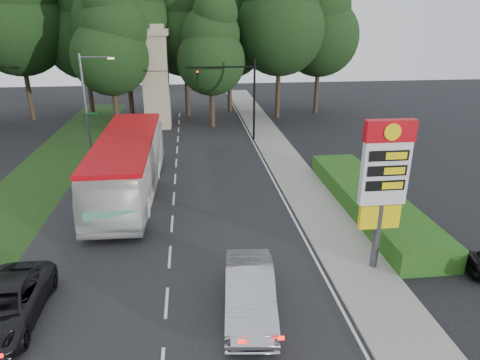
{
  "coord_description": "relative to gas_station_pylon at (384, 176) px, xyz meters",
  "views": [
    {
      "loc": [
        1.26,
        -13.89,
        10.68
      ],
      "look_at": [
        3.84,
        8.09,
        2.2
      ],
      "focal_mm": 32.0,
      "sensor_mm": 36.0,
      "label": 1
    }
  ],
  "objects": [
    {
      "name": "streetlight_signs",
      "position": [
        -16.19,
        20.01,
        -0.01
      ],
      "size": [
        2.75,
        0.98,
        8.0
      ],
      "color": "#59595E",
      "rests_on": "ground"
    },
    {
      "name": "hedge",
      "position": [
        2.3,
        6.01,
        -3.85
      ],
      "size": [
        3.0,
        14.0,
        1.2
      ],
      "primitive_type": "cube",
      "color": "#204B14",
      "rests_on": "ground"
    },
    {
      "name": "tree_far_east",
      "position": [
        6.8,
        33.01,
        5.9
      ],
      "size": [
        8.68,
        8.68,
        17.05
      ],
      "color": "#2D2116",
      "rests_on": "ground"
    },
    {
      "name": "ground",
      "position": [
        -9.2,
        -1.99,
        -4.45
      ],
      "size": [
        120.0,
        120.0,
        0.0
      ],
      "primitive_type": "plane",
      "color": "black",
      "rests_on": "ground"
    },
    {
      "name": "tree_east_near",
      "position": [
        -3.2,
        35.01,
        5.23
      ],
      "size": [
        8.12,
        8.12,
        15.95
      ],
      "color": "#2D2116",
      "rests_on": "ground"
    },
    {
      "name": "traffic_signal_mast",
      "position": [
        -3.52,
        22.0,
        0.22
      ],
      "size": [
        6.1,
        0.35,
        7.2
      ],
      "color": "black",
      "rests_on": "ground"
    },
    {
      "name": "tree_east_mid",
      "position": [
        1.8,
        31.01,
        6.91
      ],
      "size": [
        9.52,
        9.52,
        18.7
      ],
      "color": "#2D2116",
      "rests_on": "ground"
    },
    {
      "name": "tree_center_left",
      "position": [
        -14.2,
        31.01,
        7.57
      ],
      "size": [
        10.08,
        10.08,
        19.8
      ],
      "color": "#2D2116",
      "rests_on": "ground"
    },
    {
      "name": "transit_bus",
      "position": [
        -11.95,
        10.12,
        -2.56
      ],
      "size": [
        3.56,
        13.67,
        3.78
      ],
      "primitive_type": "imported",
      "rotation": [
        0.0,
        0.0,
        -0.03
      ],
      "color": "white",
      "rests_on": "ground"
    },
    {
      "name": "tree_west_mid",
      "position": [
        -25.2,
        33.01,
        7.24
      ],
      "size": [
        9.8,
        9.8,
        19.25
      ],
      "color": "#2D2116",
      "rests_on": "ground"
    },
    {
      "name": "sedan_silver",
      "position": [
        -5.98,
        -2.36,
        -3.58
      ],
      "size": [
        2.36,
        5.44,
        1.74
      ],
      "primitive_type": "imported",
      "rotation": [
        0.0,
        0.0,
        -0.1
      ],
      "color": "#A0A2A8",
      "rests_on": "ground"
    },
    {
      "name": "monument",
      "position": [
        -11.2,
        28.01,
        0.66
      ],
      "size": [
        3.0,
        3.0,
        10.05
      ],
      "color": "gray",
      "rests_on": "ground"
    },
    {
      "name": "tree_monument_left",
      "position": [
        -15.2,
        27.01,
        4.23
      ],
      "size": [
        7.28,
        7.28,
        14.3
      ],
      "color": "#2D2116",
      "rests_on": "ground"
    },
    {
      "name": "tree_monument_right",
      "position": [
        -5.7,
        27.51,
        3.56
      ],
      "size": [
        6.72,
        6.72,
        13.2
      ],
      "color": "#2D2116",
      "rests_on": "ground"
    },
    {
      "name": "road_surface",
      "position": [
        -9.2,
        10.01,
        -4.44
      ],
      "size": [
        14.0,
        80.0,
        0.02
      ],
      "primitive_type": "cube",
      "color": "black",
      "rests_on": "ground"
    },
    {
      "name": "grass_verge_left",
      "position": [
        -18.7,
        16.01,
        -4.44
      ],
      "size": [
        5.0,
        50.0,
        0.02
      ],
      "primitive_type": "cube",
      "color": "#193814",
      "rests_on": "ground"
    },
    {
      "name": "sidewalk_right",
      "position": [
        -0.7,
        10.01,
        -4.39
      ],
      "size": [
        3.0,
        80.0,
        0.12
      ],
      "primitive_type": "cube",
      "color": "gray",
      "rests_on": "ground"
    },
    {
      "name": "tree_center_right",
      "position": [
        -8.2,
        33.01,
        6.57
      ],
      "size": [
        9.24,
        9.24,
        18.15
      ],
      "color": "#2D2116",
      "rests_on": "ground"
    },
    {
      "name": "gas_station_pylon",
      "position": [
        0.0,
        0.0,
        0.0
      ],
      "size": [
        2.1,
        0.45,
        6.85
      ],
      "color": "#59595E",
      "rests_on": "ground"
    },
    {
      "name": "suv_charcoal",
      "position": [
        -15.03,
        -1.92,
        -3.7
      ],
      "size": [
        2.48,
        5.36,
        1.49
      ],
      "primitive_type": "imported",
      "rotation": [
        0.0,
        0.0,
        -0.0
      ],
      "color": "black",
      "rests_on": "ground"
    },
    {
      "name": "tree_west_near",
      "position": [
        -19.2,
        35.01,
        5.57
      ],
      "size": [
        8.4,
        8.4,
        16.5
      ],
      "color": "#2D2116",
      "rests_on": "ground"
    }
  ]
}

